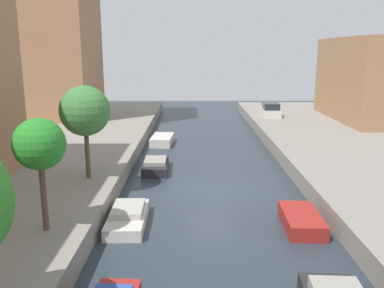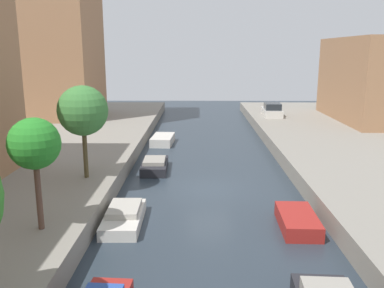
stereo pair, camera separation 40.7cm
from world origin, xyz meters
name	(u,v)px [view 1 (the left image)]	position (x,y,z in m)	size (l,w,h in m)	color
ground_plane	(210,189)	(0.00, 0.00, 0.00)	(84.00, 84.00, 0.00)	#28333D
apartment_tower_far	(39,12)	(-16.00, 20.02, 11.33)	(10.00, 8.93, 20.67)	#9E704C
street_tree_1	(39,145)	(-6.61, -7.49, 4.30)	(1.91, 1.91, 4.30)	brown
street_tree_2	(84,111)	(-6.61, -0.97, 4.60)	(2.62, 2.62, 4.93)	#4E4329
parked_car	(270,110)	(7.14, 20.49, 1.57)	(1.97, 4.15, 1.37)	beige
moored_boat_left_2	(127,217)	(-3.96, -4.76, 0.34)	(1.67, 3.72, 0.80)	beige
moored_boat_left_3	(155,165)	(-3.44, 3.71, 0.35)	(1.69, 3.56, 0.80)	#232328
moored_boat_left_4	(162,140)	(-3.56, 11.54, 0.35)	(1.89, 3.44, 0.70)	beige
moored_boat_right_2	(301,220)	(3.78, -5.09, 0.33)	(1.66, 3.19, 0.65)	maroon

